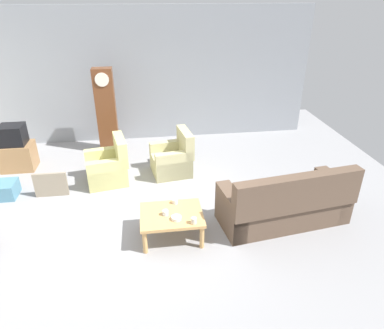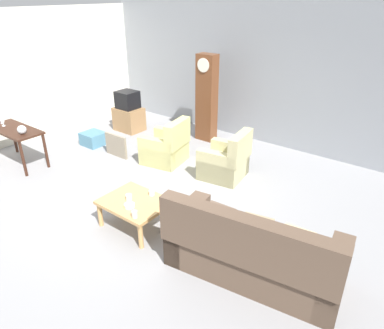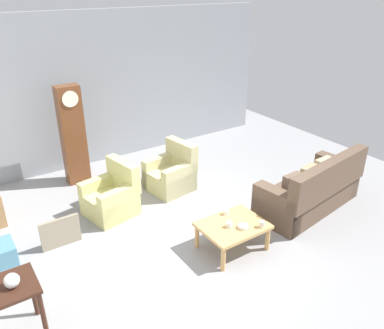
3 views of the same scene
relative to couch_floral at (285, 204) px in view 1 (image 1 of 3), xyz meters
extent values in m
plane|color=gray|center=(-2.23, 0.51, -0.36)|extent=(10.40, 10.40, 0.00)
cube|color=gray|center=(-2.23, 4.11, 1.24)|extent=(8.40, 0.16, 3.20)
cube|color=brown|center=(-0.01, 0.06, -0.14)|extent=(2.20, 1.13, 0.44)
cube|color=brown|center=(0.04, -0.29, 0.38)|extent=(2.11, 0.49, 0.60)
cube|color=brown|center=(0.91, 0.20, -0.02)|extent=(0.36, 0.87, 0.68)
cube|color=brown|center=(-0.93, -0.07, -0.02)|extent=(0.36, 0.87, 0.68)
cube|color=#C6B284|center=(0.46, 0.18, 0.26)|extent=(0.36, 0.13, 0.36)
cube|color=#9E8966|center=(-0.02, 0.11, 0.26)|extent=(0.38, 0.19, 0.36)
cube|color=brown|center=(-0.49, 0.05, 0.26)|extent=(0.37, 0.14, 0.36)
cube|color=#CCC67A|center=(-3.03, 1.81, -0.16)|extent=(0.89, 0.89, 0.40)
cube|color=#CCC67A|center=(-2.72, 1.87, 0.30)|extent=(0.32, 0.78, 0.52)
cube|color=#CCC67A|center=(-3.09, 2.11, -0.06)|extent=(0.78, 0.30, 0.60)
cube|color=#CCC67A|center=(-2.98, 1.52, -0.06)|extent=(0.78, 0.30, 0.60)
cube|color=#BCB581|center=(-1.72, 2.00, -0.16)|extent=(0.87, 0.87, 0.40)
cube|color=#BCB581|center=(-1.40, 2.05, 0.30)|extent=(0.29, 0.78, 0.52)
cube|color=#BCB581|center=(-1.76, 2.30, -0.06)|extent=(0.78, 0.27, 0.60)
cube|color=#BCB581|center=(-1.67, 1.71, -0.06)|extent=(0.78, 0.27, 0.60)
cube|color=tan|center=(-1.88, -0.12, 0.05)|extent=(0.96, 0.76, 0.05)
cylinder|color=tan|center=(-2.30, -0.44, -0.16)|extent=(0.07, 0.07, 0.38)
cylinder|color=tan|center=(-1.46, -0.44, -0.16)|extent=(0.07, 0.07, 0.38)
cylinder|color=tan|center=(-2.30, 0.21, -0.16)|extent=(0.07, 0.07, 0.38)
cylinder|color=tan|center=(-1.46, 0.21, -0.16)|extent=(0.07, 0.07, 0.38)
cube|color=brown|center=(-3.07, 3.35, 0.63)|extent=(0.44, 0.28, 1.97)
cylinder|color=silver|center=(-3.07, 3.19, 1.39)|extent=(0.30, 0.02, 0.30)
cube|color=#997047|center=(-4.95, 2.65, -0.07)|extent=(0.68, 0.52, 0.58)
cube|color=black|center=(-4.95, 2.65, 0.43)|extent=(0.48, 0.44, 0.42)
cube|color=gray|center=(-4.02, 1.39, -0.12)|extent=(0.60, 0.05, 0.48)
cube|color=teal|center=(-4.91, 1.49, -0.21)|extent=(0.48, 0.45, 0.29)
cylinder|color=white|center=(-1.80, 0.16, 0.11)|extent=(0.09, 0.09, 0.07)
cylinder|color=silver|center=(-1.97, -0.14, 0.12)|extent=(0.09, 0.09, 0.08)
cylinder|color=beige|center=(-1.57, -0.41, 0.13)|extent=(0.08, 0.08, 0.10)
cylinder|color=white|center=(-1.82, -0.28, 0.10)|extent=(0.15, 0.15, 0.05)
camera|label=1|loc=(-2.17, -4.49, 3.16)|focal=32.37mm
camera|label=2|loc=(1.47, -3.09, 2.84)|focal=33.19mm
camera|label=3|loc=(-5.11, -3.85, 3.39)|focal=36.78mm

